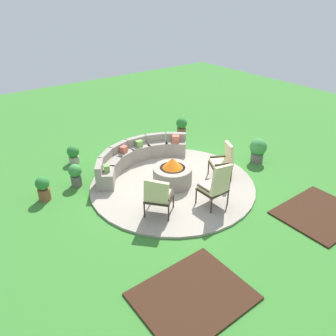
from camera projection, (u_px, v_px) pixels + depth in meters
ground_plane at (172, 185)px, 9.13m from camera, size 24.00×24.00×0.00m
patio_circle at (172, 184)px, 9.11m from camera, size 4.45×4.45×0.06m
mulch_bed_left at (193, 296)px, 5.84m from camera, size 1.93×1.57×0.04m
mulch_bed_right at (320, 213)px, 7.96m from camera, size 1.93×1.57×0.04m
fire_pit at (172, 174)px, 8.95m from camera, size 1.05×1.05×0.77m
curved_stone_bench at (136, 156)px, 9.90m from camera, size 3.40×1.42×0.68m
lounge_chair_front_left at (158, 195)px, 7.61m from camera, size 0.82×0.84×1.04m
lounge_chair_front_right at (216, 185)px, 7.91m from camera, size 0.65×0.58×1.18m
lounge_chair_back_left at (224, 160)px, 9.13m from camera, size 0.73×0.73×1.04m
potted_plant_0 at (75, 174)px, 8.95m from camera, size 0.36×0.36×0.64m
potted_plant_1 at (43, 188)px, 8.36m from camera, size 0.35×0.35×0.65m
potted_plant_2 at (182, 125)px, 12.07m from camera, size 0.39×0.39×0.64m
potted_plant_3 at (258, 149)px, 10.17m from camera, size 0.52×0.52×0.75m
potted_plant_4 at (73, 154)px, 10.15m from camera, size 0.37×0.37×0.57m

